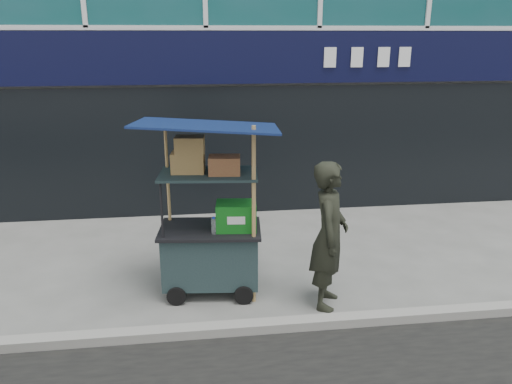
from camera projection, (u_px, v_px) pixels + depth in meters
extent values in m
plane|color=#5F5F5A|center=(225.00, 324.00, 5.93)|extent=(80.00, 80.00, 0.00)
cube|color=gray|center=(226.00, 329.00, 5.72)|extent=(80.00, 0.18, 0.12)
cube|color=black|center=(207.00, 58.00, 8.71)|extent=(15.68, 0.06, 0.90)
cube|color=black|center=(209.00, 152.00, 9.26)|extent=(15.68, 0.04, 2.40)
cube|color=#1A292C|center=(211.00, 256.00, 6.56)|extent=(1.28, 0.83, 0.71)
cylinder|color=black|center=(176.00, 296.00, 6.31)|extent=(0.25, 0.07, 0.24)
cylinder|color=black|center=(244.00, 296.00, 6.33)|extent=(0.25, 0.07, 0.24)
cube|color=black|center=(210.00, 229.00, 6.45)|extent=(1.37, 0.92, 0.04)
cylinder|color=black|center=(162.00, 211.00, 6.04)|extent=(0.03, 0.03, 0.76)
cylinder|color=black|center=(254.00, 210.00, 6.07)|extent=(0.03, 0.03, 0.76)
cylinder|color=black|center=(169.00, 196.00, 6.62)|extent=(0.03, 0.03, 0.76)
cylinder|color=black|center=(253.00, 195.00, 6.65)|extent=(0.03, 0.03, 0.76)
cube|color=#1A292C|center=(209.00, 174.00, 6.23)|extent=(1.28, 0.83, 0.03)
cylinder|color=tan|center=(254.00, 218.00, 6.10)|extent=(0.06, 0.06, 2.28)
cylinder|color=tan|center=(169.00, 207.00, 6.66)|extent=(0.04, 0.04, 2.18)
cube|color=#0D1D4A|center=(207.00, 126.00, 6.04)|extent=(1.83, 1.38, 0.20)
cube|color=#106816|center=(236.00, 216.00, 6.35)|extent=(0.54, 0.40, 0.36)
cylinder|color=silver|center=(214.00, 226.00, 6.22)|extent=(0.07, 0.07, 0.20)
cylinder|color=blue|center=(214.00, 218.00, 6.19)|extent=(0.04, 0.04, 0.02)
cube|color=olive|center=(188.00, 162.00, 6.23)|extent=(0.43, 0.34, 0.25)
cube|color=olive|center=(224.00, 165.00, 6.15)|extent=(0.41, 0.32, 0.22)
cube|color=olive|center=(190.00, 144.00, 6.14)|extent=(0.38, 0.30, 0.20)
imported|color=black|center=(329.00, 235.00, 6.11)|extent=(0.66, 0.79, 1.87)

